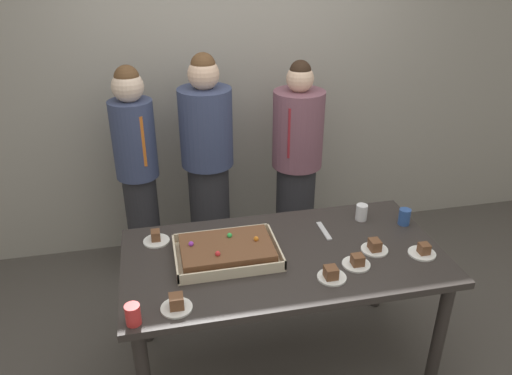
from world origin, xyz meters
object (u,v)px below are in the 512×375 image
Objects in this scene: party_table at (284,268)px; cake_server_utensil at (324,231)px; plated_slice_near_right at (357,262)px; person_striped_tie_right at (138,171)px; drink_cup_nearest at (404,217)px; plated_slice_near_left at (156,239)px; plated_slice_far_left at (331,275)px; person_green_shirt_behind at (297,165)px; drink_cup_middle at (133,315)px; plated_slice_far_right at (176,304)px; person_serving_front at (208,165)px; sheet_cake at (227,251)px; plated_slice_center_back at (375,247)px; drink_cup_far_end at (362,212)px; plated_slice_center_front at (423,251)px.

cake_server_utensil is at bearing 31.05° from party_table.
plated_slice_near_right is at bearing -81.70° from cake_server_utensil.
drink_cup_nearest is at bearing 35.07° from person_striped_tie_right.
plated_slice_near_left is 1.00× the size of plated_slice_far_left.
person_green_shirt_behind reaches higher than party_table.
cake_server_utensil is (1.10, 0.56, -0.05)m from drink_cup_middle.
cake_server_utensil is 0.12× the size of person_green_shirt_behind.
plated_slice_near_right is 1.00× the size of plated_slice_far_right.
drink_cup_nearest is 0.06× the size of person_serving_front.
plated_slice_center_back is at bearing -8.18° from sheet_cake.
person_serving_front reaches higher than plated_slice_near_left.
drink_cup_middle is 1.61m from person_serving_front.
person_green_shirt_behind reaches higher than cake_server_utensil.
plated_slice_center_back is at bearing -100.98° from drink_cup_far_end.
drink_cup_middle reaches higher than plated_slice_near_right.
cake_server_utensil is 0.12× the size of person_striped_tie_right.
plated_slice_near_right is at bearing -143.95° from plated_slice_center_back.
party_table is at bearing 171.39° from plated_slice_center_back.
drink_cup_middle is (-0.98, -0.12, 0.03)m from plated_slice_far_left.
person_serving_front is (0.41, 0.85, 0.05)m from plated_slice_near_left.
plated_slice_far_left is 0.79m from plated_slice_far_right.
plated_slice_far_right is (-0.79, -0.06, 0.00)m from plated_slice_far_left.
person_serving_front reaches higher than plated_slice_far_right.
person_striped_tie_right reaches higher than plated_slice_far_right.
drink_cup_nearest is at bearing 80.58° from plated_slice_center_front.
plated_slice_far_left is 1.50× the size of drink_cup_far_end.
plated_slice_near_right is 1.00× the size of plated_slice_center_back.
plated_slice_near_right is 1.50× the size of drink_cup_far_end.
drink_cup_nearest is at bearing 49.70° from person_serving_front.
drink_cup_middle and drink_cup_far_end have the same top height.
plated_slice_far_left reaches higher than plated_slice_near_left.
person_serving_front reaches higher than sheet_cake.
plated_slice_far_right reaches higher than plated_slice_center_front.
plated_slice_near_right is 1.74m from person_striped_tie_right.
sheet_cake is at bearing -167.29° from cake_server_utensil.
person_green_shirt_behind is at bearing 113.19° from drink_cup_nearest.
plated_slice_near_left is at bearing -19.13° from person_green_shirt_behind.
drink_cup_far_end is (-0.18, 0.43, 0.03)m from plated_slice_center_front.
plated_slice_far_right is 1.36m from plated_slice_center_front.
drink_cup_nearest is at bearing -24.92° from drink_cup_far_end.
plated_slice_far_left is at bearing 11.26° from person_striped_tie_right.
plated_slice_center_back is at bearing -16.84° from plated_slice_near_left.
plated_slice_center_back is (0.81, -0.12, -0.02)m from sheet_cake.
party_table is 17.55× the size of drink_cup_nearest.
person_green_shirt_behind is (0.22, 1.35, 0.00)m from plated_slice_far_left.
person_serving_front is at bearing 128.00° from plated_slice_center_front.
cake_server_utensil is 1.11m from person_serving_front.
plated_slice_far_right is 0.09× the size of person_striped_tie_right.
sheet_cake is at bearing 168.90° from plated_slice_center_front.
plated_slice_center_back is at bearing 23.48° from person_striped_tie_right.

